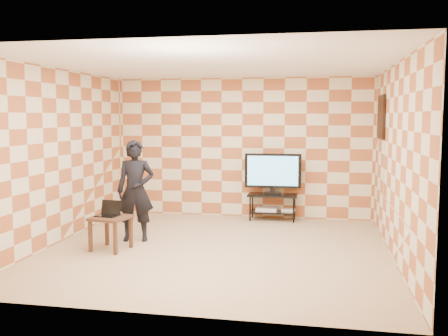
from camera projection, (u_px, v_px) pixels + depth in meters
The scene contains 14 objects.
floor at pixel (216, 249), 7.39m from camera, with size 5.00×5.00×0.00m, color tan.
wall_back at pixel (242, 148), 9.69m from camera, with size 5.00×0.02×2.70m, color beige.
wall_front at pixel (164, 180), 4.80m from camera, with size 5.00×0.02×2.70m, color beige.
wall_left at pixel (58, 156), 7.71m from camera, with size 0.02×5.00×2.70m, color beige.
wall_right at pixel (396, 161), 6.78m from camera, with size 0.02×5.00×2.70m, color beige.
ceiling at pixel (216, 64), 7.11m from camera, with size 5.00×5.00×0.02m, color white.
wall_art at pixel (381, 117), 8.24m from camera, with size 0.04×0.72×0.72m.
tv_stand at pixel (273, 201), 9.42m from camera, with size 0.92×0.42×0.50m.
tv at pixel (273, 172), 9.36m from camera, with size 1.06×0.21×0.77m.
dvd_player at pixel (267, 209), 9.46m from camera, with size 0.39×0.28×0.06m, color silver.
game_console at pixel (288, 210), 9.40m from camera, with size 0.24×0.17×0.05m, color silver.
side_table at pixel (111, 222), 7.31m from camera, with size 0.58×0.58×0.50m.
laptop at pixel (109, 212), 7.36m from camera, with size 0.36×0.31×0.22m.
person at pixel (136, 191), 7.84m from camera, with size 0.58×0.38×1.59m, color black.
Camera 1 is at (1.45, -7.08, 1.96)m, focal length 40.00 mm.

